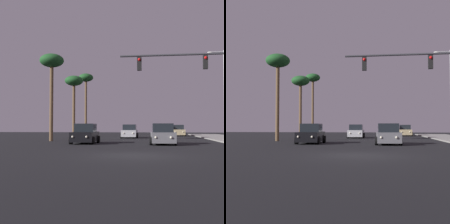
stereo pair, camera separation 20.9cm
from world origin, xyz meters
TOP-DOWN VIEW (x-y plane):
  - ground_plane at (0.00, 0.00)m, footprint 120.00×120.00m
  - car_grey at (1.67, 9.76)m, footprint 2.04×4.34m
  - car_tan at (4.70, 32.42)m, footprint 2.04×4.31m
  - car_silver at (-1.97, 23.42)m, footprint 2.04×4.31m
  - car_black at (-4.80, 10.34)m, footprint 2.04×4.34m
  - traffic_light_mast at (4.80, 5.23)m, footprint 8.78×0.36m
  - street_lamp at (7.96, 16.53)m, footprint 1.74×0.24m
  - palm_tree_far at (-9.89, 34.00)m, footprint 2.40×2.40m
  - palm_tree_mid at (-9.33, 24.00)m, footprint 2.40×2.40m
  - palm_tree_near at (-9.04, 14.00)m, footprint 2.40×2.40m

SIDE VIEW (x-z plane):
  - ground_plane at x=0.00m, z-range 0.00..0.00m
  - car_grey at x=1.67m, z-range -0.08..1.60m
  - car_tan at x=4.70m, z-range -0.08..1.60m
  - car_silver at x=-1.97m, z-range -0.08..1.60m
  - car_black at x=-4.80m, z-range -0.08..1.60m
  - traffic_light_mast at x=4.80m, z-range 1.55..8.05m
  - street_lamp at x=7.96m, z-range 0.62..9.62m
  - palm_tree_mid at x=-9.33m, z-range 2.97..11.07m
  - palm_tree_near at x=-9.04m, z-range 3.19..11.85m
  - palm_tree_far at x=-9.89m, z-range 3.73..13.82m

